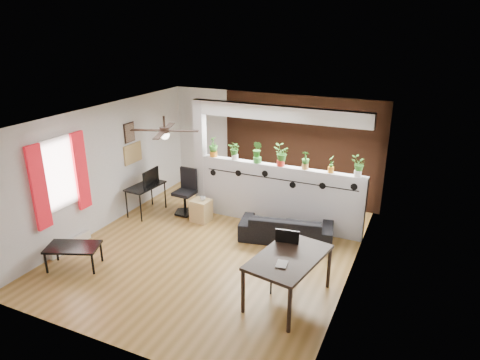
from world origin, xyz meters
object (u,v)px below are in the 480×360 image
Objects in this scene: potted_plant_5 at (331,164)px; folding_chair at (286,255)px; ceiling_fan at (165,132)px; potted_plant_2 at (257,151)px; sofa at (286,228)px; cube_shelf at (201,210)px; potted_plant_0 at (213,146)px; potted_plant_3 at (281,155)px; computer_desk at (145,188)px; potted_plant_6 at (358,166)px; potted_plant_1 at (235,150)px; office_chair at (186,194)px; coffee_table at (73,248)px; cup at (203,198)px; dining_table at (289,261)px; potted_plant_4 at (305,160)px.

potted_plant_5 reaches higher than folding_chair.
ceiling_fan is 2.21m from potted_plant_2.
sofa is 3.58× the size of cube_shelf.
potted_plant_3 is at bearing 0.00° from potted_plant_0.
computer_desk is (-3.36, -0.09, 0.35)m from sofa.
folding_chair is at bearing -107.50° from potted_plant_6.
potted_plant_3 reaches higher than potted_plant_1.
office_chair is (-3.19, -0.33, -1.08)m from potted_plant_5.
potted_plant_3 is at bearing 49.09° from coffee_table.
potted_plant_6 is at bearing 0.00° from potted_plant_5.
cup is (-3.16, -0.55, -1.02)m from potted_plant_6.
office_chair reaches higher than dining_table.
office_chair reaches higher than cup.
potted_plant_4 is at bearing -0.00° from potted_plant_0.
computer_desk reaches higher than sofa.
cup is at bearing -170.16° from potted_plant_6.
dining_table reaches higher than coffee_table.
sofa is at bearing -104.22° from potted_plant_4.
office_chair is (-1.61, -0.33, -1.14)m from potted_plant_2.
potted_plant_0 is 0.29× the size of dining_table.
coffee_table is at bearing -135.90° from potted_plant_4.
potted_plant_5 is (2.65, 1.80, -0.77)m from ceiling_fan.
potted_plant_1 is 0.39× the size of coffee_table.
potted_plant_6 is at bearing 0.00° from potted_plant_4.
potted_plant_1 is 1.14× the size of potted_plant_5.
potted_plant_5 is 2.64m from dining_table.
cube_shelf is at bearing -168.46° from potted_plant_5.
computer_desk is (-4.04, -0.70, -0.93)m from potted_plant_5.
potted_plant_1 is at bearing 61.83° from coffee_table.
potted_plant_0 is 0.44× the size of coffee_table.
potted_plant_6 reaches higher than cube_shelf.
computer_desk reaches higher than coffee_table.
office_chair is (-0.54, 1.47, -1.85)m from ceiling_fan.
potted_plant_3 is (0.53, 0.00, -0.01)m from potted_plant_2.
cup is at bearing 65.91° from coffee_table.
dining_table is at bearing -24.14° from computer_desk.
sofa is at bearing -138.25° from potted_plant_5.
potted_plant_6 is at bearing 8.66° from computer_desk.
ceiling_fan is 3.73m from potted_plant_6.
cube_shelf is at bearing 6.20° from computer_desk.
cube_shelf is (-2.00, 0.06, -0.01)m from sofa.
potted_plant_2 reaches higher than potted_plant_6.
computer_desk is at bearing -160.22° from potted_plant_1.
sofa is (0.90, -0.61, -1.34)m from potted_plant_2.
potted_plant_6 reaches higher than folding_chair.
sofa is 1.69× the size of office_chair.
potted_plant_2 is 1.17× the size of potted_plant_6.
potted_plant_4 is at bearing 40.24° from ceiling_fan.
cube_shelf is 4.02× the size of cup.
sofa is (-0.15, -0.61, -1.29)m from potted_plant_4.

